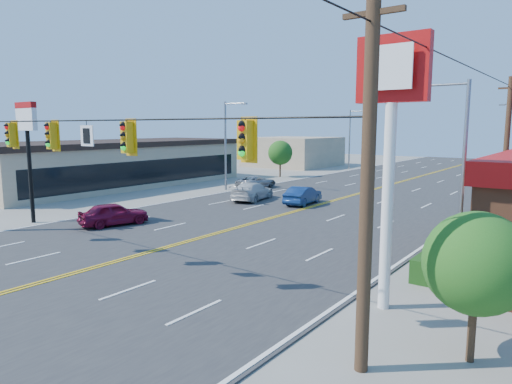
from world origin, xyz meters
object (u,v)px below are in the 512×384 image
Objects in this scene: signal_span at (68,150)px; car_white at (252,192)px; car_silver at (256,182)px; car_magenta at (114,215)px; pizza_hut_sign at (28,137)px; kfc_pylon at (391,118)px; car_blue at (303,196)px.

signal_span is 19.71m from car_white.
car_magenta is at bearing 106.89° from car_silver.
car_white is at bearing 68.67° from pizza_hut_sign.
kfc_pylon is at bearing 0.00° from pizza_hut_sign.
signal_span is 11.60m from pizza_hut_sign.
pizza_hut_sign is 1.74× the size of car_magenta.
kfc_pylon reaches higher than car_magenta.
car_white is (-5.20, 18.54, -4.19)m from signal_span.
car_white is at bearing -77.84° from car_magenta.
pizza_hut_sign reaches higher than car_magenta.
pizza_hut_sign is at bearing 92.49° from car_silver.
kfc_pylon reaches higher than car_blue.
car_blue is (9.89, 15.20, -4.51)m from pizza_hut_sign.
car_blue is (5.13, 12.87, -0.00)m from car_magenta.
signal_span is at bearing -20.19° from pizza_hut_sign.
pizza_hut_sign is 6.96m from car_magenta.
signal_span reaches higher than car_magenta.
signal_span reaches higher than car_silver.
signal_span reaches higher than pizza_hut_sign.
car_white reaches higher than car_silver.
car_blue is at bearing 128.53° from kfc_pylon.
car_silver is at bearing -39.31° from car_blue.
car_silver is (-3.01, 18.04, -0.09)m from car_magenta.
car_silver is at bearing 85.08° from pizza_hut_sign.
car_silver is at bearing 110.53° from signal_span.
car_magenta is 13.86m from car_blue.
kfc_pylon is at bearing 19.78° from signal_span.
car_silver is (-20.24, 20.37, -5.47)m from kfc_pylon.
signal_span is 19.69m from car_blue.
signal_span is at bearing 93.41° from car_white.
kfc_pylon is at bearing 126.04° from car_white.
car_silver is (-8.14, 5.16, -0.09)m from car_blue.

